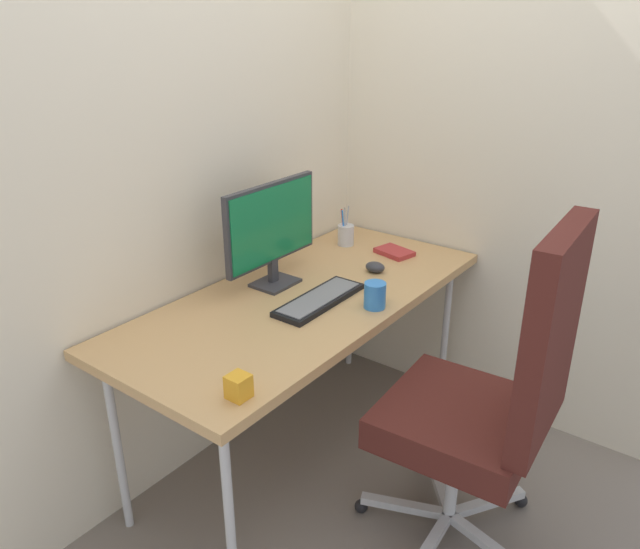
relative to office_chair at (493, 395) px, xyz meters
name	(u,v)px	position (x,y,z in m)	size (l,w,h in m)	color
ground_plane	(307,452)	(0.02, 0.76, -0.61)	(8.00, 8.00, 0.00)	slate
wall_back	(222,104)	(0.02, 1.14, 0.79)	(2.86, 0.04, 2.80)	beige
wall_side_right	(460,94)	(0.83, 0.58, 0.79)	(0.04, 2.00, 2.80)	beige
desk	(305,304)	(0.02, 0.76, 0.08)	(1.56, 0.70, 0.73)	tan
office_chair	(493,395)	(0.00, 0.00, 0.00)	(0.63, 0.65, 1.19)	black
monitor	(272,228)	(0.03, 0.93, 0.35)	(0.48, 0.14, 0.40)	#333338
keyboard	(319,299)	(0.00, 0.68, 0.13)	(0.40, 0.14, 0.02)	black
mouse	(375,267)	(0.37, 0.67, 0.14)	(0.06, 0.08, 0.04)	#333338
pen_holder	(346,234)	(0.56, 0.95, 0.17)	(0.07, 0.07, 0.18)	silver
notebook	(394,252)	(0.59, 0.71, 0.13)	(0.11, 0.16, 0.02)	#B23333
coffee_mug	(375,295)	(0.09, 0.50, 0.17)	(0.11, 0.08, 0.10)	#337FD8
desk_clamp_accessory	(239,386)	(-0.61, 0.49, 0.16)	(0.06, 0.06, 0.07)	orange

